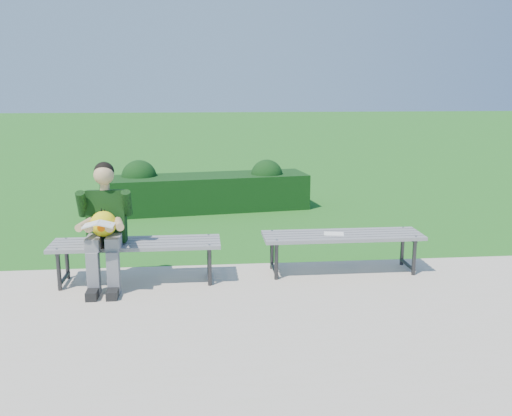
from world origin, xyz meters
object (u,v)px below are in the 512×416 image
at_px(paper_sheet, 334,234).
at_px(bench_right, 342,238).
at_px(seated_boy, 105,222).
at_px(hedge, 204,190).
at_px(bench_left, 136,247).

bearing_deg(paper_sheet, bench_right, -0.00).
bearing_deg(seated_boy, hedge, 74.48).
bearing_deg(hedge, seated_boy, -105.52).
relative_size(bench_left, paper_sheet, 7.21).
distance_m(bench_left, bench_right, 2.29).
distance_m(bench_right, seated_boy, 2.62).
bearing_deg(bench_left, hedge, 78.44).
xyz_separation_m(bench_right, paper_sheet, (-0.10, 0.00, 0.06)).
height_order(bench_left, seated_boy, seated_boy).
bearing_deg(hedge, bench_right, -67.05).
bearing_deg(bench_right, hedge, 112.95).
bearing_deg(bench_right, paper_sheet, 180.00).
relative_size(hedge, paper_sheet, 14.39).
distance_m(hedge, seated_boy, 3.99).
height_order(hedge, seated_boy, seated_boy).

